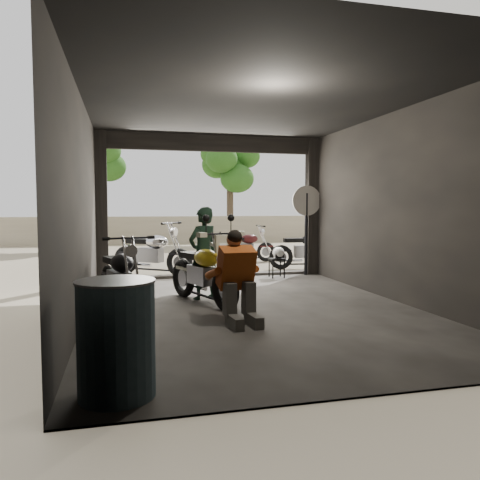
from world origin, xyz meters
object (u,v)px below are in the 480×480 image
helmet (278,253)px  rider (203,254)px  outside_bike_b (246,244)px  oil_drum (116,340)px  stool (277,262)px  main_bike (203,267)px  mechanic (239,279)px  sign_post (306,216)px  outside_bike_c (307,246)px  left_bike (120,272)px  outside_bike_a (152,249)px

helmet → rider: bearing=-120.9°
outside_bike_b → oil_drum: (-3.49, -9.15, -0.04)m
rider → stool: bearing=-162.7°
main_bike → mechanic: (0.26, -1.47, 0.01)m
stool → sign_post: sign_post is taller
outside_bike_c → rider: bearing=141.6°
outside_bike_c → sign_post: sign_post is taller
left_bike → outside_bike_a: outside_bike_a is taller
outside_bike_b → stool: (-0.10, -3.15, -0.16)m
helmet → sign_post: 1.14m
outside_bike_b → mechanic: (-1.91, -7.01, 0.08)m
stool → outside_bike_c: bearing=46.2°
rider → sign_post: (2.80, 2.26, 0.59)m
outside_bike_c → mechanic: bearing=155.1°
main_bike → rider: (0.07, 0.36, 0.19)m
outside_bike_b → left_bike: bearing=144.3°
rider → oil_drum: rider is taller
outside_bike_c → rider: size_ratio=1.10×
rider → sign_post: size_ratio=0.76×
outside_bike_a → outside_bike_b: (2.80, 2.01, -0.09)m
outside_bike_a → helmet: (2.73, -1.16, -0.05)m
left_bike → outside_bike_a: 3.66m
main_bike → rider: 0.41m
left_bike → rider: rider is taller
outside_bike_c → sign_post: bearing=162.3°
outside_bike_a → stool: outside_bike_a is taller
outside_bike_c → oil_drum: bearing=153.4°
mechanic → sign_post: size_ratio=0.59×
outside_bike_c → rider: 4.70m
outside_bike_c → sign_post: (-0.48, -1.10, 0.80)m
main_bike → sign_post: (2.87, 2.62, 0.78)m
left_bike → stool: (3.40, 2.45, -0.21)m
left_bike → oil_drum: bearing=-106.6°
outside_bike_b → mechanic: size_ratio=1.28×
oil_drum → main_bike: bearing=69.9°
left_bike → helmet: left_bike is taller
left_bike → sign_post: sign_post is taller
outside_bike_a → sign_post: 3.69m
left_bike → rider: size_ratio=1.08×
outside_bike_a → oil_drum: (-0.70, -7.14, -0.14)m
rider → stool: size_ratio=3.55×
outside_bike_c → helmet: outside_bike_c is taller
mechanic → oil_drum: mechanic is taller
helmet → mechanic: bearing=-101.2°
main_bike → outside_bike_b: size_ratio=1.16×
left_bike → rider: (1.39, 0.43, 0.22)m
stool → helmet: bearing=-31.4°
outside_bike_b → rider: size_ratio=0.99×
stool → main_bike: bearing=-131.1°
main_bike → stool: (2.08, 2.38, -0.24)m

